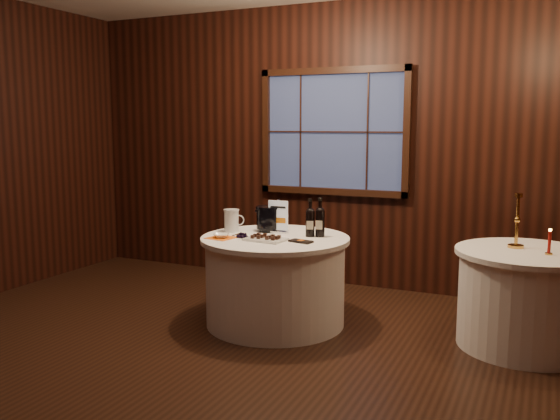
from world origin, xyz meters
The scene contains 16 objects.
ground centered at (0.00, 0.00, 0.00)m, with size 6.00×6.00×0.00m, color black.
back_wall centered at (0.00, 2.48, 1.54)m, with size 6.00×0.10×3.00m.
main_table centered at (0.00, 1.00, 0.39)m, with size 1.28×1.28×0.77m.
side_table centered at (2.00, 1.30, 0.39)m, with size 1.08×1.08×0.77m.
sign_stand centered at (-0.06, 1.19, 0.87)m, with size 0.19×0.09×0.30m.
port_bottle_left centered at (0.27, 1.14, 0.91)m, with size 0.08×0.09×0.33m.
port_bottle_right centered at (0.35, 1.17, 0.92)m, with size 0.08×0.09×0.34m.
ice_bucket centered at (-0.17, 1.21, 0.89)m, with size 0.22×0.22×0.23m.
chocolate_plate centered at (0.00, 0.82, 0.79)m, with size 0.35×0.25×0.05m.
chocolate_box centered at (0.29, 0.87, 0.78)m, with size 0.19×0.10×0.02m, color black.
grape_bunch centered at (-0.23, 0.84, 0.79)m, with size 0.18×0.09×0.04m.
glass_pitcher centered at (-0.46, 1.06, 0.87)m, with size 0.19×0.14×0.20m.
orange_napkin centered at (-0.39, 0.76, 0.77)m, with size 0.21×0.21×0.00m, color orange.
cracker_bowl centered at (-0.39, 0.76, 0.79)m, with size 0.13×0.13×0.03m, color white.
brass_candlestick centered at (1.91, 1.38, 0.93)m, with size 0.12×0.12×0.43m.
red_candle centered at (2.15, 1.21, 0.85)m, with size 0.05×0.05×0.20m.
Camera 1 is at (2.12, -3.53, 1.73)m, focal length 38.00 mm.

